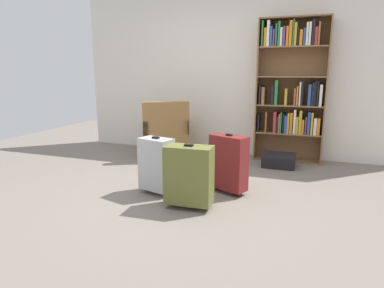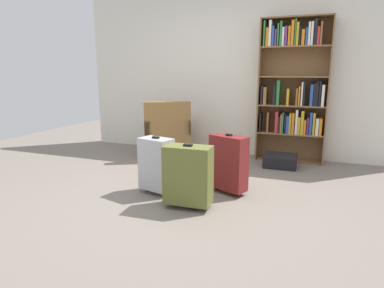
{
  "view_description": "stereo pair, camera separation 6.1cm",
  "coord_description": "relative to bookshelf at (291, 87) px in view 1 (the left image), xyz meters",
  "views": [
    {
      "loc": [
        1.2,
        -3.13,
        1.34
      ],
      "look_at": [
        0.0,
        0.25,
        0.55
      ],
      "focal_mm": 30.82,
      "sensor_mm": 36.0,
      "label": 1
    },
    {
      "loc": [
        1.26,
        -3.11,
        1.34
      ],
      "look_at": [
        0.0,
        0.25,
        0.55
      ],
      "focal_mm": 30.82,
      "sensor_mm": 36.0,
      "label": 2
    }
  ],
  "objects": [
    {
      "name": "suitcase_silver",
      "position": [
        -1.28,
        -1.96,
        -0.78
      ],
      "size": [
        0.41,
        0.3,
        0.65
      ],
      "color": "#B7BABF",
      "rests_on": "ground"
    },
    {
      "name": "suitcase_dark_red",
      "position": [
        -0.53,
        -1.68,
        -0.76
      ],
      "size": [
        0.46,
        0.33,
        0.68
      ],
      "color": "maroon",
      "rests_on": "ground"
    },
    {
      "name": "storage_box",
      "position": [
        -0.09,
        -0.43,
        -1.01
      ],
      "size": [
        0.46,
        0.3,
        0.2
      ],
      "color": "black",
      "rests_on": "ground"
    },
    {
      "name": "suitcase_olive",
      "position": [
        -0.81,
        -2.22,
        -0.77
      ],
      "size": [
        0.47,
        0.26,
        0.65
      ],
      "color": "brown",
      "rests_on": "ground"
    },
    {
      "name": "mug",
      "position": [
        -1.43,
        -0.57,
        -1.07
      ],
      "size": [
        0.12,
        0.08,
        0.1
      ],
      "color": "white",
      "rests_on": "ground"
    },
    {
      "name": "ground_plane",
      "position": [
        -0.94,
        -2.01,
        -1.12
      ],
      "size": [
        9.14,
        9.14,
        0.0
      ],
      "primitive_type": "plane",
      "color": "slate"
    },
    {
      "name": "armchair",
      "position": [
        -1.87,
        -0.39,
        -0.8
      ],
      "size": [
        0.94,
        0.94,
        0.9
      ],
      "color": "olive",
      "rests_on": "ground"
    },
    {
      "name": "bookshelf",
      "position": [
        0.0,
        0.0,
        0.0
      ],
      "size": [
        0.99,
        0.3,
        2.1
      ],
      "color": "brown",
      "rests_on": "ground"
    },
    {
      "name": "back_wall",
      "position": [
        -0.94,
        0.21,
        0.18
      ],
      "size": [
        5.22,
        0.1,
        2.6
      ],
      "primitive_type": "cube",
      "color": "silver",
      "rests_on": "ground"
    }
  ]
}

